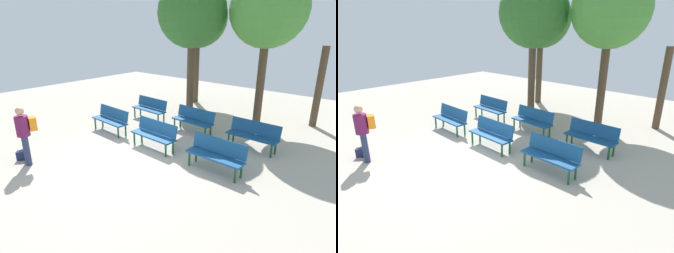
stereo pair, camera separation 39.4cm
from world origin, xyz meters
TOP-DOWN VIEW (x-y plane):
  - ground_plane at (0.00, 0.00)m, footprint 24.00×24.00m
  - bench_r0_c0 at (-2.21, 1.60)m, footprint 1.62×0.56m
  - bench_r0_c1 at (-0.01, 1.54)m, footprint 1.62×0.54m
  - bench_r0_c2 at (2.23, 1.53)m, footprint 1.61×0.50m
  - bench_r1_c0 at (-2.16, 3.56)m, footprint 1.62×0.55m
  - bench_r1_c1 at (0.08, 3.48)m, footprint 1.62×0.56m
  - bench_r1_c2 at (2.34, 3.49)m, footprint 1.60×0.49m
  - tree_0 at (-2.42, 7.09)m, footprint 2.76×2.76m
  - tree_1 at (-1.18, 4.94)m, footprint 2.65×2.65m
  - tree_2 at (3.17, 7.04)m, footprint 0.26×0.26m
  - tree_3 at (1.35, 5.99)m, footprint 2.73×2.73m
  - visitor_with_backpack at (-1.91, -1.52)m, footprint 0.45×0.59m
  - handbag at (-2.33, -1.53)m, footprint 0.34×0.36m

SIDE VIEW (x-z plane):
  - ground_plane at x=0.00m, z-range 0.00..0.00m
  - handbag at x=-2.33m, z-range -0.01..0.28m
  - bench_r0_c0 at x=-2.21m, z-range 0.07..0.94m
  - bench_r0_c1 at x=-0.01m, z-range 0.07..0.94m
  - bench_r0_c2 at x=2.23m, z-range 0.07..0.94m
  - bench_r1_c0 at x=-2.16m, z-range 0.07..0.94m
  - bench_r1_c1 at x=0.08m, z-range 0.07..0.94m
  - bench_r1_c2 at x=2.34m, z-range 0.07..0.94m
  - visitor_with_backpack at x=-1.91m, z-range 0.11..1.76m
  - tree_2 at x=3.17m, z-range 0.00..2.99m
  - tree_0 at x=-2.42m, z-range 1.28..6.67m
  - tree_1 at x=-1.18m, z-range 1.36..6.80m
  - tree_3 at x=1.35m, z-range 1.38..6.95m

